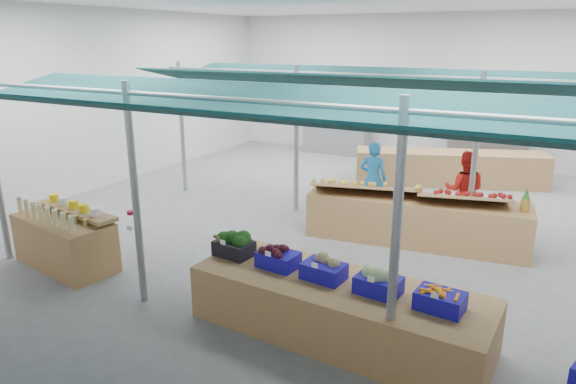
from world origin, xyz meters
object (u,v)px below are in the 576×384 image
at_px(vendor_left, 373,178).
at_px(vendor_right, 464,191).
at_px(veg_counter, 338,309).
at_px(bottle_shelf, 67,240).
at_px(fruit_counter, 415,220).

height_order(vendor_left, vendor_right, same).
distance_m(veg_counter, vendor_left, 4.70).
xyz_separation_m(bottle_shelf, vendor_right, (5.18, 4.73, 0.32)).
xyz_separation_m(fruit_counter, vendor_right, (0.60, 1.10, 0.35)).
relative_size(bottle_shelf, fruit_counter, 0.50).
distance_m(bottle_shelf, veg_counter, 4.58).
height_order(veg_counter, vendor_right, vendor_right).
bearing_deg(vendor_right, fruit_counter, 53.88).
distance_m(vendor_left, vendor_right, 1.80).
bearing_deg(bottle_shelf, vendor_right, 51.23).
bearing_deg(fruit_counter, vendor_right, 53.88).
bearing_deg(veg_counter, vendor_left, 107.35).
distance_m(veg_counter, vendor_right, 4.58).
bearing_deg(bottle_shelf, fruit_counter, 47.23).
xyz_separation_m(bottle_shelf, fruit_counter, (4.58, 3.63, -0.03)).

